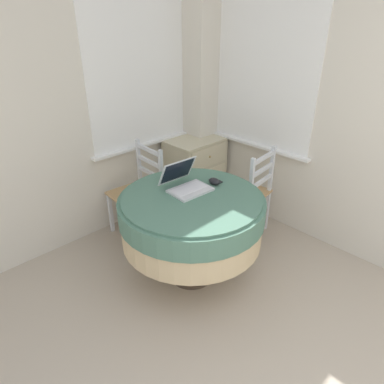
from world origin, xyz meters
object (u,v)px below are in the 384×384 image
at_px(dining_chair_near_right_window, 247,193).
at_px(corner_cabinet, 195,172).
at_px(round_dining_table, 192,216).
at_px(cell_phone, 216,181).
at_px(laptop, 186,183).
at_px(computer_mouse, 214,181).
at_px(dining_chair_near_back_window, 139,192).

xyz_separation_m(dining_chair_near_right_window, corner_cabinet, (0.08, 0.78, -0.05)).
height_order(round_dining_table, cell_phone, cell_phone).
bearing_deg(round_dining_table, cell_phone, 8.40).
xyz_separation_m(laptop, corner_cabinet, (0.85, 0.76, -0.41)).
bearing_deg(laptop, cell_phone, -15.85).
height_order(computer_mouse, dining_chair_near_back_window, dining_chair_near_back_window).
relative_size(round_dining_table, dining_chair_near_right_window, 1.25).
xyz_separation_m(laptop, computer_mouse, (0.22, -0.10, -0.02)).
distance_m(laptop, cell_phone, 0.27).
relative_size(round_dining_table, corner_cabinet, 1.44).
height_order(laptop, computer_mouse, laptop).
distance_m(dining_chair_near_right_window, corner_cabinet, 0.79).
height_order(laptop, dining_chair_near_right_window, laptop).
distance_m(round_dining_table, computer_mouse, 0.33).
bearing_deg(laptop, corner_cabinet, 41.78).
relative_size(computer_mouse, dining_chair_near_back_window, 0.12).
distance_m(round_dining_table, dining_chair_near_right_window, 0.84).
bearing_deg(cell_phone, computer_mouse, -148.57).
xyz_separation_m(cell_phone, corner_cabinet, (0.59, 0.84, -0.37)).
relative_size(dining_chair_near_right_window, corner_cabinet, 1.15).
distance_m(dining_chair_near_back_window, dining_chair_near_right_window, 1.03).
bearing_deg(dining_chair_near_right_window, laptop, 178.44).
height_order(cell_phone, dining_chair_near_back_window, dining_chair_near_back_window).
bearing_deg(dining_chair_near_back_window, cell_phone, -74.91).
distance_m(cell_phone, corner_cabinet, 1.09).
relative_size(dining_chair_near_back_window, corner_cabinet, 1.15).
relative_size(computer_mouse, cell_phone, 0.96).
height_order(round_dining_table, laptop, laptop).
bearing_deg(dining_chair_near_right_window, dining_chair_near_back_window, 134.74).
bearing_deg(dining_chair_near_back_window, dining_chair_near_right_window, -45.26).
bearing_deg(dining_chair_near_right_window, cell_phone, -174.09).
bearing_deg(round_dining_table, dining_chair_near_right_window, 6.86).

